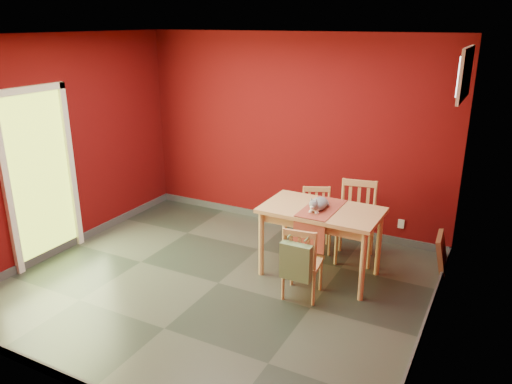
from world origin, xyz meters
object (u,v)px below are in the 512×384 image
at_px(chair_far_left, 316,219).
at_px(chair_far_right, 356,221).
at_px(dining_table, 321,217).
at_px(cat, 319,202).
at_px(tote_bag, 296,262).
at_px(picture_frame, 442,253).
at_px(chair_near, 302,261).

distance_m(chair_far_left, chair_far_right, 0.54).
height_order(dining_table, cat, cat).
distance_m(tote_bag, cat, 0.83).
distance_m(dining_table, chair_far_left, 0.78).
height_order(dining_table, chair_far_right, chair_far_right).
xyz_separation_m(tote_bag, cat, (-0.04, 0.71, 0.41)).
height_order(dining_table, chair_far_left, dining_table).
bearing_deg(dining_table, chair_far_right, 68.95).
bearing_deg(picture_frame, chair_far_left, -176.06).
distance_m(chair_far_right, chair_near, 1.19).
distance_m(cat, picture_frame, 1.66).
xyz_separation_m(chair_far_right, tote_bag, (-0.22, -1.37, 0.01)).
bearing_deg(tote_bag, picture_frame, 50.97).
xyz_separation_m(chair_far_right, picture_frame, (1.01, 0.14, -0.28)).
bearing_deg(cat, chair_far_right, 86.58).
distance_m(dining_table, tote_bag, 0.79).
xyz_separation_m(chair_near, cat, (-0.02, 0.51, 0.50)).
bearing_deg(chair_far_left, cat, -68.30).
bearing_deg(chair_near, cat, 92.74).
height_order(dining_table, tote_bag, dining_table).
height_order(chair_far_right, chair_near, chair_far_right).
relative_size(chair_far_left, chair_far_right, 0.83).
bearing_deg(chair_far_left, chair_far_right, -3.70).
relative_size(dining_table, chair_far_left, 1.65).
bearing_deg(tote_bag, chair_far_right, 81.08).
relative_size(dining_table, tote_bag, 2.91).
xyz_separation_m(chair_far_left, chair_near, (0.30, -1.20, 0.01)).
distance_m(chair_far_right, tote_bag, 1.39).
relative_size(chair_far_left, chair_near, 0.98).
bearing_deg(chair_far_right, picture_frame, 7.93).
height_order(chair_far_left, picture_frame, chair_far_left).
bearing_deg(tote_bag, chair_near, 94.59).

